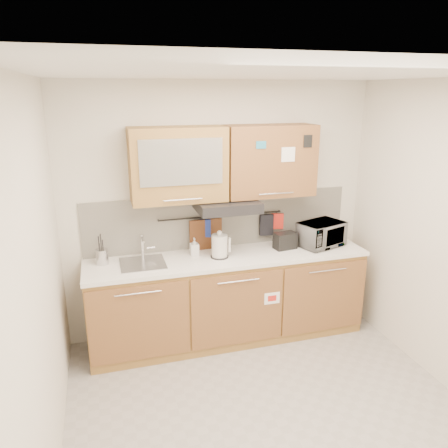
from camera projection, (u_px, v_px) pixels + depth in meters
floor at (271, 412)px, 3.53m from camera, size 3.20×3.20×0.00m
ceiling at (283, 73)px, 2.78m from camera, size 3.20×3.20×0.00m
wall_back at (220, 211)px, 4.53m from camera, size 3.20×0.00×3.20m
wall_left at (39, 290)px, 2.73m from camera, size 0.00×3.00×3.00m
base_cabinet at (228, 302)px, 4.51m from camera, size 2.80×0.64×0.88m
countertop at (229, 257)px, 4.36m from camera, size 2.82×0.62×0.04m
backsplash at (221, 220)px, 4.55m from camera, size 2.80×0.02×0.56m
upper_cabinets at (225, 163)px, 4.21m from camera, size 1.82×0.37×0.70m
range_hood at (227, 205)px, 4.27m from camera, size 0.60×0.46×0.10m
sink at (143, 263)px, 4.15m from camera, size 0.42×0.40×0.26m
utensil_rail at (222, 216)px, 4.50m from camera, size 1.30×0.02×0.02m
utensil_crock at (102, 256)px, 4.12m from camera, size 0.15×0.15×0.29m
kettle at (220, 247)px, 4.28m from camera, size 0.20×0.18×0.28m
toaster at (285, 240)px, 4.53m from camera, size 0.24×0.17×0.17m
microwave at (321, 234)px, 4.60m from camera, size 0.54×0.45×0.26m
soap_bottle at (194, 247)px, 4.34m from camera, size 0.08×0.08×0.18m
cutting_board at (206, 239)px, 4.51m from camera, size 0.34×0.05×0.42m
oven_mitt at (205, 228)px, 4.47m from camera, size 0.12×0.06×0.19m
dark_pouch at (266, 225)px, 4.65m from camera, size 0.15×0.05×0.23m
pot_holder at (277, 221)px, 4.68m from camera, size 0.14×0.06×0.17m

